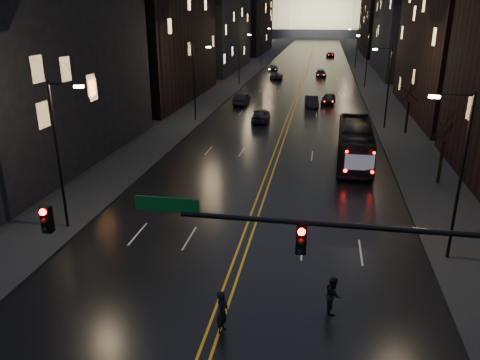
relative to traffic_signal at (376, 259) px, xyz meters
The scene contains 33 objects.
road 130.24m from the traffic_signal, 92.60° to the left, with size 20.00×320.00×0.02m, color black.
sidewalk_left 131.62m from the traffic_signal, 98.71° to the left, with size 8.00×320.00×0.16m, color black.
sidewalk_right 130.35m from the traffic_signal, 86.44° to the left, with size 8.00×320.00×0.16m, color black.
center_line 130.24m from the traffic_signal, 92.60° to the left, with size 0.62×320.00×0.01m, color orange.
building_left_near 35.26m from the traffic_signal, 140.72° to the left, with size 12.00×28.00×22.00m, color black.
building_left_mid 60.99m from the traffic_signal, 116.48° to the left, with size 12.00×30.00×28.00m, color black.
building_left_far 95.98m from the traffic_signal, 106.30° to the left, with size 12.00×34.00×20.00m, color black.
building_left_dist 142.73m from the traffic_signal, 100.88° to the left, with size 12.00×40.00×24.00m, color black.
building_right_mid 93.57m from the traffic_signal, 80.68° to the left, with size 12.00×34.00×26.00m, color black.
building_right_dist 140.94m from the traffic_signal, 83.85° to the left, with size 12.00×40.00×22.00m, color black.
capitol 250.36m from the traffic_signal, 91.35° to the left, with size 90.00×50.00×58.50m.
traffic_signal is the anchor object (origin of this frame).
streetlamp_right_near 11.14m from the traffic_signal, 63.88° to the left, with size 2.13×0.25×9.00m.
streetlamp_left_near 19.48m from the traffic_signal, 149.10° to the left, with size 2.13×0.25×9.00m.
streetlamp_right_mid 40.30m from the traffic_signal, 83.01° to the left, with size 2.13×0.25×9.00m.
streetlamp_left_mid 43.36m from the traffic_signal, 112.68° to the left, with size 2.13×0.25×9.00m.
streetlamp_right_far 70.18m from the traffic_signal, 85.99° to the left, with size 2.13×0.25×9.00m.
streetlamp_left_far 71.97m from the traffic_signal, 103.43° to the left, with size 2.13×0.25×9.00m.
streetlamp_right_dist 100.12m from the traffic_signal, 87.19° to the left, with size 2.13×0.25×9.00m.
streetlamp_left_dist 101.39m from the traffic_signal, 99.49° to the left, with size 2.13×0.25×9.00m.
tree_right_mid 23.13m from the traffic_signal, 72.13° to the left, with size 2.40×2.40×6.65m.
tree_right_far 38.67m from the traffic_signal, 79.43° to the left, with size 2.40×2.40×6.65m.
bus 27.20m from the traffic_signal, 87.75° to the left, with size 2.84×12.14×3.38m, color black.
oncoming_car_a 42.53m from the traffic_signal, 102.49° to the left, with size 1.98×4.91×1.67m, color black.
oncoming_car_b 53.36m from the traffic_signal, 104.40° to the left, with size 1.69×4.84×1.60m, color black.
oncoming_car_c 79.54m from the traffic_signal, 97.97° to the left, with size 2.14×4.64×1.29m, color black.
oncoming_car_d 92.11m from the traffic_signal, 98.11° to the left, with size 1.94×4.77×1.38m, color black.
receding_car_a 51.32m from the traffic_signal, 93.81° to the left, with size 1.72×4.92×1.62m, color black.
receding_car_b 54.31m from the traffic_signal, 91.17° to the left, with size 1.80×4.47×1.52m, color black.
receding_car_c 83.42m from the traffic_signal, 91.73° to the left, with size 1.92×4.73×1.37m, color black.
receding_car_d 128.05m from the traffic_signal, 90.16° to the left, with size 2.31×5.02×1.39m, color black.
pedestrian_a 7.20m from the traffic_signal, 159.61° to the left, with size 0.70×0.46×1.93m, color black.
pedestrian_b 6.11m from the traffic_signal, 103.57° to the left, with size 0.84×0.46×1.73m, color black.
Camera 1 is at (3.89, -13.73, 12.57)m, focal length 35.00 mm.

